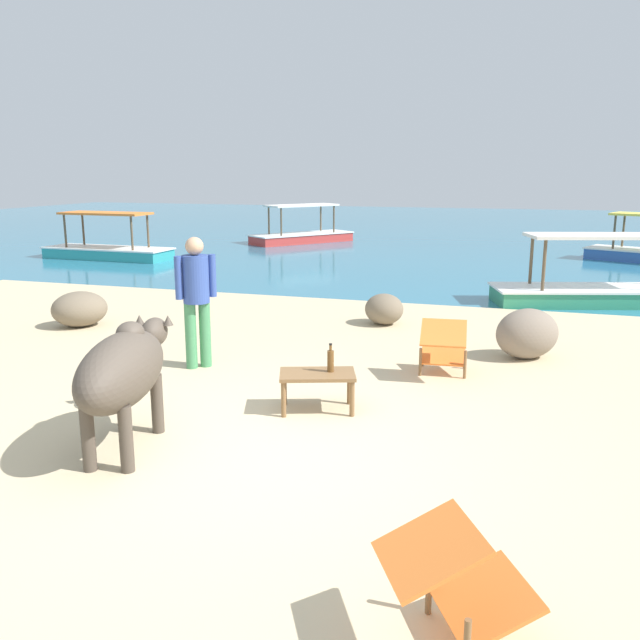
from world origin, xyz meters
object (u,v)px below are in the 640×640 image
object	(u,v)px
cow	(124,369)
deck_chair_far	(458,578)
bottle	(331,360)
low_bench_table	(317,379)
boat_red	(302,234)
person_standing	(196,292)
deck_chair_near	(443,345)
boat_green	(594,289)
boat_teal	(108,249)

from	to	relation	value
cow	deck_chair_far	size ratio (longest dim) A/B	2.12
deck_chair_far	bottle	bearing A→B (deg)	88.82
low_bench_table	boat_red	world-z (taller)	boat_red
low_bench_table	person_standing	size ratio (longest dim) A/B	0.53
deck_chair_near	bottle	bearing A→B (deg)	141.87
deck_chair_far	boat_green	distance (m)	10.12
person_standing	boat_green	distance (m)	7.80
deck_chair_far	low_bench_table	bearing A→B (deg)	91.06
boat_teal	boat_red	world-z (taller)	same
bottle	boat_red	xyz separation A→B (m)	(-5.54, 15.48, -0.27)
low_bench_table	deck_chair_far	distance (m)	3.53
bottle	boat_green	size ratio (longest dim) A/B	0.08
person_standing	boat_red	bearing A→B (deg)	-28.73
low_bench_table	deck_chair_near	size ratio (longest dim) A/B	1.06
cow	boat_red	world-z (taller)	boat_red
cow	low_bench_table	size ratio (longest dim) A/B	2.28
low_bench_table	boat_teal	distance (m)	13.53
person_standing	boat_teal	bearing A→B (deg)	-2.71
deck_chair_near	boat_red	world-z (taller)	boat_red
boat_green	boat_red	bearing A→B (deg)	-61.39
deck_chair_near	boat_red	bearing A→B (deg)	19.65
deck_chair_far	boat_teal	xyz separation A→B (m)	(-10.95, 12.97, -0.13)
low_bench_table	deck_chair_near	world-z (taller)	deck_chair_near
bottle	low_bench_table	bearing A→B (deg)	-147.87
cow	boat_teal	bearing A→B (deg)	21.36
low_bench_table	boat_teal	xyz separation A→B (m)	(-9.24, 9.89, -0.09)
cow	deck_chair_far	bearing A→B (deg)	-133.03
deck_chair_far	person_standing	xyz separation A→B (m)	(-3.58, 4.12, 0.56)
boat_red	boat_teal	bearing A→B (deg)	-177.08
deck_chair_far	boat_red	xyz separation A→B (m)	(-7.14, 18.64, -0.13)
low_bench_table	deck_chair_far	size ratio (longest dim) A/B	0.93
boat_red	boat_green	bearing A→B (deg)	-98.18
boat_green	bottle	bearing A→B (deg)	49.49
deck_chair_far	boat_teal	distance (m)	16.98
deck_chair_far	person_standing	size ratio (longest dim) A/B	0.57
boat_teal	boat_green	world-z (taller)	same
deck_chair_far	boat_teal	bearing A→B (deg)	102.22
cow	boat_red	xyz separation A→B (m)	(-4.11, 16.94, -0.47)
low_bench_table	boat_red	xyz separation A→B (m)	(-5.43, 15.55, -0.09)
bottle	deck_chair_near	bearing A→B (deg)	57.14
cow	person_standing	bearing A→B (deg)	-0.89
deck_chair_near	boat_green	bearing A→B (deg)	-26.79
boat_teal	deck_chair_near	bearing A→B (deg)	-37.24
deck_chair_far	boat_red	bearing A→B (deg)	83.00
boat_teal	cow	bearing A→B (deg)	-53.23
deck_chair_far	deck_chair_near	bearing A→B (deg)	69.84
low_bench_table	boat_green	size ratio (longest dim) A/B	0.22
bottle	boat_red	size ratio (longest dim) A/B	0.08
bottle	person_standing	distance (m)	2.25
bottle	person_standing	size ratio (longest dim) A/B	0.18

